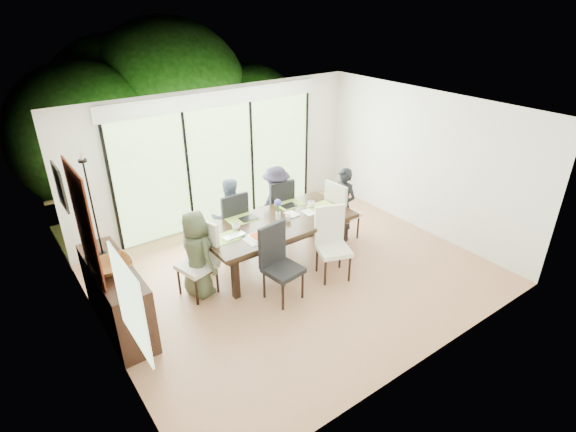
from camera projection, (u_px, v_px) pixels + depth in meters
floor at (297, 275)px, 7.51m from camera, size 6.00×5.00×0.01m
ceiling at (298, 114)px, 6.29m from camera, size 6.00×5.00×0.01m
wall_back at (220, 158)px, 8.71m from camera, size 6.00×0.02×2.70m
wall_front at (431, 277)px, 5.08m from camera, size 6.00×0.02×2.70m
wall_left at (95, 264)px, 5.32m from camera, size 0.02×5.00×2.70m
wall_right at (424, 162)px, 8.48m from camera, size 0.02×5.00×2.70m
glass_doors at (221, 166)px, 8.75m from camera, size 4.20×0.02×2.30m
blinds_header at (217, 98)px, 8.16m from camera, size 4.40×0.06×0.28m
mullion_a at (112, 191)px, 7.64m from camera, size 0.05×0.04×2.30m
mullion_b at (188, 173)px, 8.38m from camera, size 0.05×0.04×2.30m
mullion_c at (252, 159)px, 9.11m from camera, size 0.05×0.04×2.30m
mullion_d at (306, 146)px, 9.85m from camera, size 0.05×0.04×2.30m
side_window at (130, 304)px, 4.40m from camera, size 0.02×0.90×1.00m
deck at (205, 207)px, 9.99m from camera, size 6.00×1.80×0.10m
rail_top at (187, 171)px, 10.30m from camera, size 6.00×0.08×0.06m
foliage_left at (86, 137)px, 9.67m from camera, size 3.20×3.20×3.20m
foliage_mid at (169, 102)px, 11.10m from camera, size 4.00×4.00×4.00m
foliage_right at (249, 119)px, 11.71m from camera, size 2.80×2.80×2.80m
foliage_far at (121, 109)px, 11.16m from camera, size 3.60×3.60×3.60m
table_top at (277, 223)px, 7.49m from camera, size 2.62×1.20×0.07m
table_apron at (277, 228)px, 7.53m from camera, size 2.40×0.98×0.11m
table_leg_fl at (235, 277)px, 6.80m from camera, size 0.10×0.10×0.75m
table_leg_fr at (342, 236)px, 7.93m from camera, size 0.10×0.10×0.75m
table_leg_bl at (209, 253)px, 7.42m from camera, size 0.10×0.10×0.75m
table_leg_br at (311, 218)px, 8.55m from camera, size 0.10×0.10×0.75m
chair_left_end at (196, 261)px, 6.79m from camera, size 0.61×0.61×1.20m
chair_right_end at (344, 210)px, 8.36m from camera, size 0.55×0.55×1.20m
chair_far_left at (229, 221)px, 7.95m from camera, size 0.51×0.51×1.20m
chair_far_right at (276, 207)px, 8.48m from camera, size 0.54×0.54×1.20m
chair_near_left at (283, 265)px, 6.68m from camera, size 0.57×0.57×1.20m
chair_near_right at (334, 245)px, 7.21m from camera, size 0.65×0.65×1.20m
person_left_end at (197, 254)px, 6.75m from camera, size 0.53×0.72×1.41m
person_right_end at (343, 205)px, 8.30m from camera, size 0.51×0.71×1.41m
person_far_left at (230, 216)px, 7.89m from camera, size 0.74×0.56×1.41m
person_far_right at (276, 202)px, 8.42m from camera, size 0.68×0.44×1.41m
placemat_left at (227, 237)px, 6.98m from camera, size 0.48×0.35×0.01m
placemat_right at (321, 206)px, 7.97m from camera, size 0.48×0.35×0.01m
placemat_far_l at (242, 219)px, 7.53m from camera, size 0.48×0.35×0.01m
placemat_far_r at (290, 204)px, 8.05m from camera, size 0.48×0.35×0.01m
placemat_paper at (259, 238)px, 6.97m from camera, size 0.48×0.35×0.01m
tablet_far_l at (248, 218)px, 7.54m from camera, size 0.28×0.20×0.01m
tablet_far_r at (289, 206)px, 7.99m from camera, size 0.26×0.19×0.01m
papers at (312, 211)px, 7.81m from camera, size 0.33×0.24×0.00m
platter_base at (259, 237)px, 6.96m from camera, size 0.28×0.28×0.03m
platter_snacks at (259, 235)px, 6.95m from camera, size 0.22×0.22×0.02m
vase at (278, 216)px, 7.51m from camera, size 0.09×0.09×0.13m
hyacinth_stems at (278, 209)px, 7.45m from camera, size 0.04×0.04×0.17m
hyacinth_blooms at (278, 203)px, 7.40m from camera, size 0.12×0.12×0.12m
laptop at (236, 237)px, 6.95m from camera, size 0.37×0.25×0.03m
cup_a at (236, 226)px, 7.19m from camera, size 0.19×0.19×0.10m
cup_b at (288, 218)px, 7.46m from camera, size 0.15×0.15×0.10m
cup_c at (311, 204)px, 7.95m from camera, size 0.16×0.16×0.10m
book at (288, 215)px, 7.64m from camera, size 0.18×0.25×0.02m
sideboard at (117, 297)px, 6.16m from camera, size 0.49×1.74×0.98m
bowl at (112, 266)px, 5.84m from camera, size 0.52×0.52×0.13m
candlestick_base at (103, 254)px, 6.19m from camera, size 0.11×0.11×0.04m
candlestick_shaft at (93, 210)px, 5.88m from camera, size 0.03×0.03×1.36m
candlestick_pan at (83, 161)px, 5.58m from camera, size 0.11×0.11×0.03m
candle at (81, 156)px, 5.55m from camera, size 0.04×0.04×0.11m
tapestry at (84, 224)px, 5.47m from camera, size 0.02×1.00×1.50m
art_frame at (60, 187)px, 6.39m from camera, size 0.03×0.55×0.65m
art_canvas at (61, 187)px, 6.40m from camera, size 0.01×0.45×0.55m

